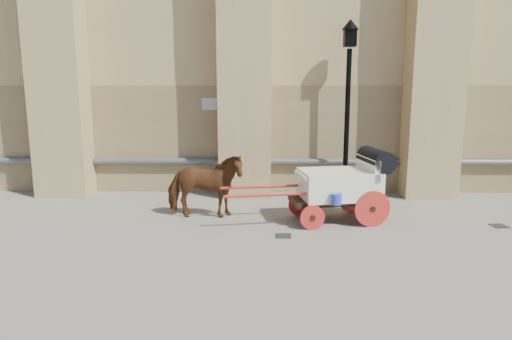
{
  "coord_description": "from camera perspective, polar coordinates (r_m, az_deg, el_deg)",
  "views": [
    {
      "loc": [
        -0.48,
        -8.72,
        3.02
      ],
      "look_at": [
        -0.66,
        1.31,
        1.14
      ],
      "focal_mm": 32.0,
      "sensor_mm": 36.0,
      "label": 1
    }
  ],
  "objects": [
    {
      "name": "ground",
      "position": [
        9.24,
        4.02,
        -8.48
      ],
      "size": [
        90.0,
        90.0,
        0.0
      ],
      "primitive_type": "plane",
      "color": "slate",
      "rests_on": "ground"
    },
    {
      "name": "horse",
      "position": [
        10.47,
        -6.44,
        -2.0
      ],
      "size": [
        0.82,
        1.78,
        1.5
      ],
      "primitive_type": "imported",
      "rotation": [
        0.0,
        0.0,
        1.58
      ],
      "color": "brown",
      "rests_on": "ground"
    },
    {
      "name": "carriage",
      "position": [
        10.35,
        10.98,
        -1.56
      ],
      "size": [
        3.81,
        1.61,
        1.62
      ],
      "rotation": [
        0.0,
        0.0,
        0.17
      ],
      "color": "black",
      "rests_on": "ground"
    },
    {
      "name": "street_lamp",
      "position": [
        12.35,
        11.37,
        7.97
      ],
      "size": [
        0.44,
        0.44,
        4.67
      ],
      "color": "black",
      "rests_on": "ground"
    },
    {
      "name": "drain_grate_near",
      "position": [
        9.34,
        3.43,
        -8.22
      ],
      "size": [
        0.33,
        0.33,
        0.01
      ],
      "primitive_type": "cube",
      "rotation": [
        0.0,
        0.0,
        -0.02
      ],
      "color": "black",
      "rests_on": "ground"
    },
    {
      "name": "drain_grate_far",
      "position": [
        11.27,
        28.1,
        -6.18
      ],
      "size": [
        0.37,
        0.37,
        0.01
      ],
      "primitive_type": "cube",
      "rotation": [
        0.0,
        0.0,
        0.15
      ],
      "color": "black",
      "rests_on": "ground"
    }
  ]
}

